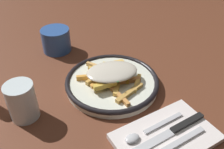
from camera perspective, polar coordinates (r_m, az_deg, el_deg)
ground_plane at (r=0.66m, az=0.00°, el=-2.67°), size 2.60×2.60×0.00m
plate at (r=0.66m, az=0.00°, el=-1.77°), size 0.25×0.25×0.03m
fries_heap at (r=0.64m, az=-0.22°, el=-0.06°), size 0.21×0.16×0.04m
napkin at (r=0.54m, az=12.41°, el=-14.12°), size 0.14×0.21×0.01m
fork at (r=0.52m, az=13.58°, el=-16.06°), size 0.02×0.18×0.00m
knife at (r=0.55m, az=14.04°, el=-12.57°), size 0.02×0.21×0.01m
spoon at (r=0.53m, az=7.69°, el=-13.13°), size 0.02×0.15×0.01m
water_glass at (r=0.59m, az=-20.22°, el=-5.89°), size 0.06×0.06×0.09m
coffee_mug at (r=0.82m, az=-12.91°, el=7.87°), size 0.12×0.09×0.07m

